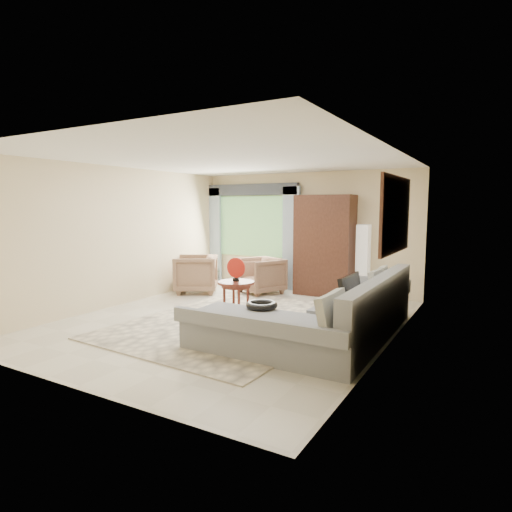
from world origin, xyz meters
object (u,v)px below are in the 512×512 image
Objects in this scene: armchair_left at (196,274)px; armchair_right at (260,276)px; sectional_sofa at (333,321)px; floor_lamp at (363,262)px; tv_screen at (351,293)px; coffee_table at (236,298)px; armoire at (325,245)px; potted_plant at (213,274)px.

armchair_left reaches higher than armchair_right.
armchair_left is (-3.75, 1.75, 0.12)m from sectional_sofa.
floor_lamp reaches higher than armchair_left.
tv_screen is at bearing -76.96° from floor_lamp.
floor_lamp is at bearing 103.04° from tv_screen.
armchair_right is at bearing -163.96° from floor_lamp.
armoire is at bearing 75.96° from coffee_table.
armoire reaches higher than potted_plant.
tv_screen is 4.42m from armchair_left.
sectional_sofa is 4.95m from potted_plant.
potted_plant is (-0.32, 1.08, -0.17)m from armchair_left.
armchair_left is 3.54m from floor_lamp.
floor_lamp is at bearing 60.81° from coffee_table.
floor_lamp is at bearing 2.00° from potted_plant.
tv_screen is at bearing -13.74° from sectional_sofa.
armchair_right is at bearing 84.82° from armchair_left.
armoire is (2.51, 1.14, 0.64)m from armchair_left.
armchair_left is 1.85× the size of potted_plant.
armoire is (-1.50, 2.96, 0.33)m from tv_screen.
coffee_table is 2.05m from armchair_right.
floor_lamp reaches higher than tv_screen.
tv_screen is (0.27, -0.07, 0.44)m from sectional_sofa.
sectional_sofa is at bearing -17.60° from armchair_right.
floor_lamp reaches higher than armchair_right.
sectional_sofa is 4.68× the size of tv_screen.
potted_plant is at bearing 165.28° from armchair_left.
potted_plant is at bearing -178.00° from floor_lamp.
tv_screen is at bearing -33.78° from potted_plant.
floor_lamp is at bearing 4.29° from armoire.
potted_plant is at bearing 132.42° from coffee_table.
sectional_sofa is at bearing -81.67° from floor_lamp.
sectional_sofa reaches higher than potted_plant.
tv_screen is at bearing -12.73° from coffee_table.
tv_screen is 0.49× the size of floor_lamp.
tv_screen reaches higher than potted_plant.
armoire is at bearing 113.06° from sectional_sofa.
coffee_table is at bearing 167.42° from sectional_sofa.
coffee_table reaches higher than potted_plant.
armchair_left is 0.60× the size of floor_lamp.
armchair_right is at bearing 107.70° from coffee_table.
tv_screen is 3.68m from armchair_right.
armchair_left is 1.41m from armchair_right.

